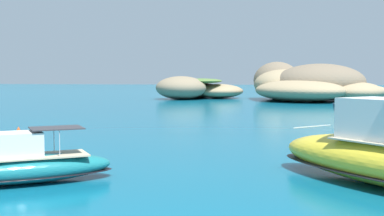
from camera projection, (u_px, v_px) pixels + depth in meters
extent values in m
ellipsoid|color=#756651|center=(320.00, 82.00, 78.30)|extent=(17.74, 16.45, 5.93)
ellipsoid|color=#9E8966|center=(354.00, 92.00, 75.49)|extent=(12.52, 12.88, 3.05)
ellipsoid|color=#9E8966|center=(299.00, 91.00, 75.47)|extent=(18.96, 18.73, 3.41)
ellipsoid|color=#9E8966|center=(347.00, 92.00, 79.38)|extent=(13.51, 12.83, 2.82)
ellipsoid|color=#9E8966|center=(284.00, 85.00, 81.01)|extent=(12.41, 13.50, 5.06)
ellipsoid|color=#756651|center=(277.00, 80.00, 83.55)|extent=(9.70, 9.21, 6.37)
ellipsoid|color=#9E8966|center=(217.00, 91.00, 86.68)|extent=(10.56, 10.92, 2.53)
ellipsoid|color=#756651|center=(193.00, 93.00, 87.95)|extent=(8.47, 9.03, 1.81)
ellipsoid|color=#84755B|center=(181.00, 88.00, 82.39)|extent=(8.73, 8.88, 3.92)
ellipsoid|color=#756651|center=(201.00, 90.00, 87.63)|extent=(10.29, 10.44, 2.67)
ellipsoid|color=#756651|center=(188.00, 93.00, 87.87)|extent=(6.39, 5.54, 1.58)
ellipsoid|color=#517538|center=(201.00, 81.00, 84.24)|extent=(7.45, 6.77, 0.86)
ellipsoid|color=#19727A|center=(27.00, 169.00, 18.54)|extent=(6.50, 5.13, 1.10)
ellipsoid|color=black|center=(27.00, 175.00, 18.56)|extent=(6.63, 5.23, 0.13)
cube|color=#C6B793|center=(40.00, 156.00, 18.71)|extent=(3.89, 3.31, 0.06)
cube|color=silver|center=(17.00, 144.00, 18.35)|extent=(2.26, 2.12, 0.91)
cube|color=#333338|center=(56.00, 128.00, 18.91)|extent=(2.45, 2.32, 0.04)
cylinder|color=silver|center=(60.00, 143.00, 18.33)|extent=(0.03, 0.03, 1.04)
cylinder|color=silver|center=(54.00, 139.00, 19.56)|extent=(0.03, 0.03, 1.04)
cube|color=#2D4756|center=(353.00, 112.00, 19.32)|extent=(1.80, 1.64, 0.80)
cylinder|color=silver|center=(312.00, 126.00, 21.16)|extent=(1.72, 1.53, 0.04)
sphere|color=#E54C19|center=(19.00, 150.00, 25.01)|extent=(0.56, 0.56, 0.56)
cylinder|color=black|center=(19.00, 140.00, 24.98)|extent=(0.06, 0.06, 1.00)
cone|color=#E54C19|center=(19.00, 128.00, 24.94)|extent=(0.20, 0.20, 0.20)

